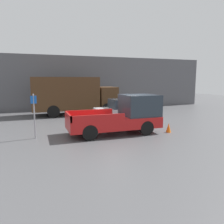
{
  "coord_description": "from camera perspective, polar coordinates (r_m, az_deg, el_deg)",
  "views": [
    {
      "loc": [
        -5.01,
        -11.79,
        3.03
      ],
      "look_at": [
        -0.63,
        0.63,
        1.09
      ],
      "focal_mm": 35.0,
      "sensor_mm": 36.0,
      "label": 1
    }
  ],
  "objects": [
    {
      "name": "ground_plane",
      "position": [
        13.17,
        3.51,
        -4.95
      ],
      "size": [
        60.0,
        60.0,
        0.0
      ],
      "primitive_type": "plane",
      "color": "#4C4C4F"
    },
    {
      "name": "building_wall",
      "position": [
        23.08,
        -6.95,
        7.56
      ],
      "size": [
        28.0,
        0.15,
        5.46
      ],
      "color": "#56565B",
      "rests_on": "ground"
    },
    {
      "name": "pickup_truck",
      "position": [
        12.52,
        2.94,
        -0.93
      ],
      "size": [
        5.18,
        2.09,
        2.18
      ],
      "color": "red",
      "rests_on": "ground"
    },
    {
      "name": "car",
      "position": [
        16.3,
        3.48,
        0.6
      ],
      "size": [
        4.4,
        1.87,
        1.63
      ],
      "color": "silver",
      "rests_on": "ground"
    },
    {
      "name": "delivery_truck",
      "position": [
        19.54,
        -10.35,
        4.54
      ],
      "size": [
        7.34,
        2.58,
        3.27
      ],
      "color": "#472D19",
      "rests_on": "ground"
    },
    {
      "name": "parking_sign",
      "position": [
        11.93,
        -19.66,
        -0.38
      ],
      "size": [
        0.3,
        0.07,
        2.34
      ],
      "color": "gray",
      "rests_on": "ground"
    },
    {
      "name": "newspaper_box",
      "position": [
        23.59,
        -0.59,
        2.34
      ],
      "size": [
        0.45,
        0.4,
        1.11
      ],
      "color": "red",
      "rests_on": "ground"
    },
    {
      "name": "traffic_cone",
      "position": [
        13.18,
        14.55,
        -3.98
      ],
      "size": [
        0.3,
        0.3,
        0.55
      ],
      "color": "orange",
      "rests_on": "ground"
    }
  ]
}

